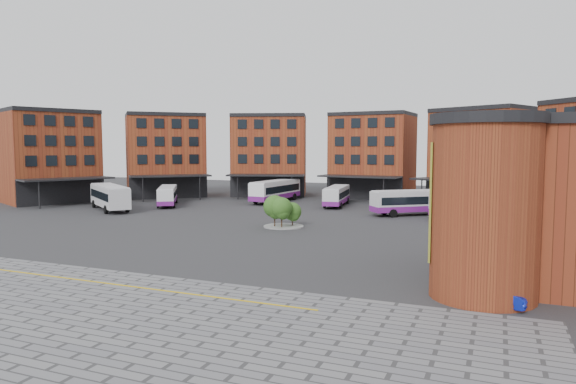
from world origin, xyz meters
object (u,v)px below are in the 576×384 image
at_px(bus_a, 110,195).
at_px(bus_b, 167,195).
at_px(tree_island, 282,210).
at_px(bus_c, 276,190).
at_px(blue_car, 485,292).
at_px(bus_d, 337,195).
at_px(bus_f, 482,205).
at_px(bus_e, 415,202).

xyz_separation_m(bus_a, bus_b, (4.15, 7.64, -0.50)).
xyz_separation_m(tree_island, bus_c, (-11.12, 23.61, -0.05)).
bearing_deg(blue_car, bus_d, 36.72).
bearing_deg(bus_f, blue_car, -24.05).
bearing_deg(bus_e, bus_c, -146.23).
xyz_separation_m(tree_island, blue_car, (21.22, -21.02, -1.19)).
distance_m(bus_a, bus_c, 25.13).
relative_size(bus_d, blue_car, 2.40).
distance_m(bus_b, bus_d, 25.27).
bearing_deg(bus_c, blue_car, -49.35).
distance_m(bus_b, bus_e, 36.00).
xyz_separation_m(bus_c, bus_f, (31.16, -9.94, -0.02)).
distance_m(bus_e, bus_f, 8.51).
relative_size(bus_a, bus_d, 1.09).
distance_m(bus_a, blue_car, 55.94).
bearing_deg(bus_e, bus_a, -112.63).
bearing_deg(bus_b, bus_f, -30.80).
height_order(tree_island, bus_f, tree_island).
xyz_separation_m(tree_island, bus_e, (11.83, 15.89, -0.17)).
distance_m(tree_island, bus_e, 19.81).
xyz_separation_m(bus_b, bus_e, (35.87, 3.08, 0.20)).
xyz_separation_m(bus_c, blue_car, (32.33, -44.63, -1.14)).
height_order(bus_b, bus_f, bus_f).
xyz_separation_m(tree_island, bus_d, (-0.46, 21.92, -0.34)).
height_order(bus_b, bus_c, bus_c).
height_order(bus_a, blue_car, bus_a).
bearing_deg(bus_e, blue_car, -23.36).
distance_m(bus_b, bus_f, 44.10).
relative_size(bus_e, bus_f, 0.88).
height_order(bus_c, bus_e, bus_c).
xyz_separation_m(bus_e, bus_f, (8.22, -2.22, 0.10)).
relative_size(tree_island, bus_a, 0.38).
relative_size(bus_a, bus_e, 1.08).
relative_size(bus_b, bus_d, 0.93).
distance_m(bus_b, blue_car, 56.51).
distance_m(bus_c, bus_f, 32.71).
bearing_deg(bus_b, bus_c, 7.96).
relative_size(tree_island, bus_b, 0.45).
height_order(tree_island, bus_b, tree_island).
relative_size(bus_e, blue_car, 2.43).
xyz_separation_m(bus_f, blue_car, (1.17, -34.69, -1.12)).
xyz_separation_m(bus_b, bus_c, (12.93, 10.80, 0.32)).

